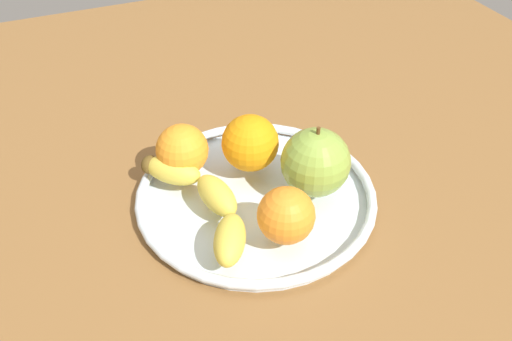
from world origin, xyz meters
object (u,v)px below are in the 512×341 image
banana (203,198)px  orange_back_right (284,216)px  apple (316,162)px  orange_back_left (250,143)px  fruit_bowl (256,195)px  orange_front_right (182,150)px

banana → orange_back_right: 10.17cm
banana → apple: apple is taller
orange_back_left → orange_back_right: bearing=174.1°
fruit_bowl → orange_back_left: (4.57, -1.13, 4.44)cm
orange_back_left → banana: bearing=123.8°
orange_front_right → orange_back_right: bearing=-156.2°
orange_back_right → orange_front_right: size_ratio=0.97×
apple → orange_back_left: apple is taller
fruit_bowl → orange_front_right: orange_front_right is taller
banana → apple: 13.67cm
banana → orange_front_right: orange_front_right is taller
orange_back_left → orange_back_right: size_ratio=1.13×
apple → orange_back_right: size_ratio=1.43×
fruit_bowl → apple: (-2.50, -6.44, 4.98)cm
banana → orange_back_right: (-7.50, -6.71, 1.46)cm
orange_front_right → orange_back_left: bearing=-105.9°
orange_back_right → orange_front_right: orange_front_right is taller
banana → orange_back_left: 9.85cm
orange_back_left → orange_back_right: 12.95cm
fruit_bowl → banana: (-0.81, 6.91, 2.56)cm
banana → fruit_bowl: bearing=-93.2°
fruit_bowl → banana: banana is taller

